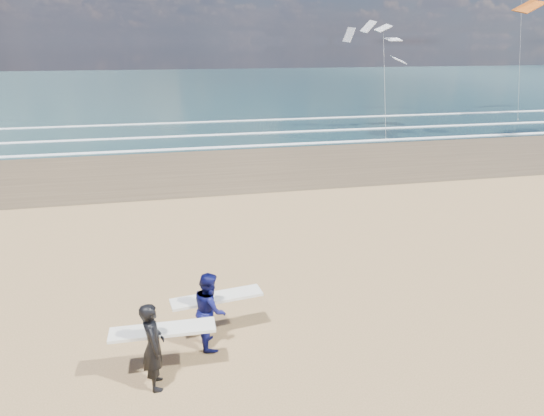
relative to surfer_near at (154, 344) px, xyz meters
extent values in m
cube|color=#4C3B28|center=(21.03, 18.83, -0.98)|extent=(220.00, 12.00, 0.01)
cube|color=#173134|center=(21.03, 72.83, -0.98)|extent=(220.00, 100.00, 0.02)
cube|color=white|center=(21.03, 23.63, -0.93)|extent=(220.00, 0.50, 0.05)
cube|color=white|center=(21.03, 28.33, -0.93)|extent=(220.00, 0.50, 0.05)
cube|color=white|center=(21.03, 34.83, -0.93)|extent=(220.00, 0.50, 0.05)
imported|color=black|center=(-0.02, -0.04, -0.01)|extent=(0.52, 0.74, 1.94)
cube|color=silver|center=(0.18, 0.31, 0.11)|extent=(2.21, 0.56, 0.07)
imported|color=#0D104A|center=(1.25, 1.21, -0.05)|extent=(0.73, 0.93, 1.86)
cube|color=silver|center=(1.45, 1.56, 0.05)|extent=(2.25, 0.81, 0.07)
cube|color=slate|center=(16.35, 23.97, -0.93)|extent=(0.12, 0.12, 0.10)
cube|color=slate|center=(32.32, 30.13, -0.93)|extent=(0.12, 0.12, 0.10)
camera|label=1|loc=(0.54, -8.78, 5.87)|focal=32.00mm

